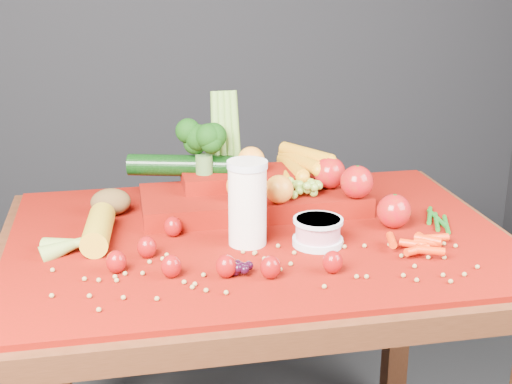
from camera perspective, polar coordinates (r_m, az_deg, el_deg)
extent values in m
cube|color=#371A0C|center=(1.55, 0.14, -4.61)|extent=(1.10, 0.80, 0.05)
cube|color=#371A0C|center=(2.00, -15.74, -11.70)|extent=(0.06, 0.06, 0.70)
cube|color=#371A0C|center=(2.13, 11.28, -9.35)|extent=(0.06, 0.06, 0.70)
cube|color=#750603|center=(1.54, 0.14, -3.55)|extent=(1.05, 0.75, 0.01)
cylinder|color=white|center=(1.45, -0.69, -0.89)|extent=(0.08, 0.08, 0.18)
cylinder|color=silver|center=(1.43, -0.71, 2.22)|extent=(0.08, 0.08, 0.01)
cylinder|color=silver|center=(1.48, 4.95, -3.95)|extent=(0.11, 0.11, 0.01)
cylinder|color=#D18393|center=(1.47, 4.98, -2.92)|extent=(0.09, 0.09, 0.04)
cylinder|color=silver|center=(1.47, 5.00, -2.28)|extent=(0.10, 0.10, 0.01)
ellipsoid|color=#890F00|center=(1.43, -8.73, -4.37)|extent=(0.04, 0.04, 0.04)
cone|color=#0D4A10|center=(1.42, -8.77, -3.58)|extent=(0.03, 0.03, 0.01)
ellipsoid|color=#890F00|center=(1.37, -11.11, -5.50)|extent=(0.04, 0.04, 0.04)
cone|color=#0D4A10|center=(1.36, -11.17, -4.69)|extent=(0.03, 0.03, 0.01)
ellipsoid|color=#890F00|center=(1.34, -6.80, -5.91)|extent=(0.04, 0.04, 0.04)
cone|color=#0D4A10|center=(1.33, -6.83, -5.08)|extent=(0.03, 0.03, 0.01)
ellipsoid|color=#890F00|center=(1.33, -2.41, -5.96)|extent=(0.04, 0.04, 0.04)
cone|color=#0D4A10|center=(1.32, -2.42, -5.12)|extent=(0.03, 0.03, 0.01)
ellipsoid|color=#890F00|center=(1.33, 1.16, -6.03)|extent=(0.04, 0.04, 0.04)
cone|color=#0D4A10|center=(1.32, 1.17, -5.20)|extent=(0.03, 0.03, 0.01)
ellipsoid|color=#890F00|center=(1.35, 6.16, -5.59)|extent=(0.04, 0.04, 0.04)
cone|color=#0D4A10|center=(1.35, 6.19, -4.77)|extent=(0.03, 0.03, 0.01)
ellipsoid|color=#890F00|center=(1.52, -6.66, -2.77)|extent=(0.04, 0.04, 0.04)
cone|color=#0D4A10|center=(1.52, -6.69, -2.02)|extent=(0.03, 0.03, 0.01)
cylinder|color=gold|center=(1.52, -12.50, -2.93)|extent=(0.07, 0.18, 0.06)
ellipsoid|color=#543A1A|center=(1.67, -11.54, -0.79)|extent=(0.09, 0.07, 0.06)
cube|color=#750603|center=(1.67, -0.19, -0.68)|extent=(0.52, 0.22, 0.04)
cube|color=#750603|center=(1.70, -1.17, 1.10)|extent=(0.28, 0.12, 0.03)
sphere|color=#A80012|center=(1.62, 8.07, 0.80)|extent=(0.08, 0.08, 0.08)
sphere|color=#A80012|center=(1.59, 10.98, -1.50)|extent=(0.08, 0.08, 0.08)
sphere|color=#A80012|center=(1.68, 5.90, 1.55)|extent=(0.08, 0.08, 0.08)
sphere|color=orange|center=(1.60, -1.26, 0.49)|extent=(0.06, 0.06, 0.06)
sphere|color=orange|center=(1.58, 1.86, 0.22)|extent=(0.06, 0.06, 0.06)
sphere|color=orange|center=(1.67, -0.39, 2.56)|extent=(0.06, 0.06, 0.06)
cylinder|color=orange|center=(1.74, 2.29, 1.49)|extent=(0.06, 0.18, 0.04)
cylinder|color=orange|center=(1.74, 2.94, 2.00)|extent=(0.04, 0.18, 0.04)
cylinder|color=orange|center=(1.74, 3.59, 2.51)|extent=(0.08, 0.18, 0.04)
cylinder|color=orange|center=(1.74, 4.08, 3.01)|extent=(0.11, 0.17, 0.04)
cylinder|color=#3F662D|center=(1.68, -4.17, 2.22)|extent=(0.04, 0.04, 0.04)
cylinder|color=olive|center=(1.70, -3.25, 4.36)|extent=(0.03, 0.06, 0.22)
cylinder|color=olive|center=(1.71, -2.71, 4.39)|extent=(0.02, 0.06, 0.22)
cylinder|color=olive|center=(1.71, -2.18, 4.41)|extent=(0.02, 0.06, 0.22)
cylinder|color=olive|center=(1.71, -1.65, 4.44)|extent=(0.03, 0.06, 0.22)
cylinder|color=black|center=(1.71, -6.04, 2.13)|extent=(0.26, 0.11, 0.05)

